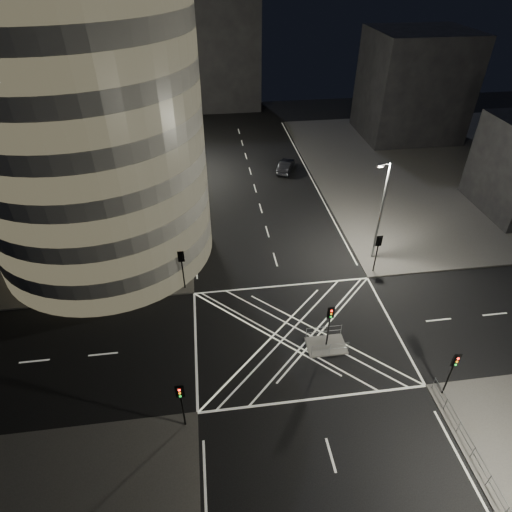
{
  "coord_description": "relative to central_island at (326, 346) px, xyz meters",
  "views": [
    {
      "loc": [
        -6.37,
        -22.91,
        25.4
      ],
      "look_at": [
        -2.34,
        6.83,
        3.0
      ],
      "focal_mm": 30.0,
      "sensor_mm": 36.0,
      "label": 1
    }
  ],
  "objects": [
    {
      "name": "ground",
      "position": [
        -2.0,
        1.5,
        -0.07
      ],
      "size": [
        120.0,
        120.0,
        0.0
      ],
      "primitive_type": "plane",
      "color": "black",
      "rests_on": "ground"
    },
    {
      "name": "sidewalk_far_left",
      "position": [
        -31.0,
        28.5,
        0.0
      ],
      "size": [
        42.0,
        42.0,
        0.15
      ],
      "primitive_type": "cube",
      "color": "#494745",
      "rests_on": "ground"
    },
    {
      "name": "sidewalk_far_right",
      "position": [
        27.0,
        28.5,
        0.0
      ],
      "size": [
        42.0,
        42.0,
        0.15
      ],
      "primitive_type": "cube",
      "color": "#494745",
      "rests_on": "ground"
    },
    {
      "name": "central_island",
      "position": [
        0.0,
        0.0,
        0.0
      ],
      "size": [
        3.0,
        2.0,
        0.15
      ],
      "primitive_type": "cube",
      "color": "slate",
      "rests_on": "ground"
    },
    {
      "name": "office_tower_curved",
      "position": [
        -22.74,
        20.24,
        12.58
      ],
      "size": [
        30.0,
        29.0,
        27.2
      ],
      "color": "gray",
      "rests_on": "sidewalk_far_left"
    },
    {
      "name": "office_block_rear",
      "position": [
        -24.0,
        43.5,
        11.07
      ],
      "size": [
        24.0,
        16.0,
        22.0
      ],
      "primitive_type": "cube",
      "color": "gray",
      "rests_on": "sidewalk_far_left"
    },
    {
      "name": "building_right_far",
      "position": [
        24.0,
        41.5,
        7.58
      ],
      "size": [
        14.0,
        12.0,
        15.0
      ],
      "primitive_type": "cube",
      "color": "black",
      "rests_on": "sidewalk_far_right"
    },
    {
      "name": "building_far_end",
      "position": [
        -6.0,
        59.5,
        8.93
      ],
      "size": [
        18.0,
        8.0,
        18.0
      ],
      "primitive_type": "cube",
      "color": "black",
      "rests_on": "ground"
    },
    {
      "name": "tree_a",
      "position": [
        -12.5,
        10.5,
        4.12
      ],
      "size": [
        4.63,
        4.63,
        6.71
      ],
      "color": "black",
      "rests_on": "sidewalk_far_left"
    },
    {
      "name": "tree_b",
      "position": [
        -12.5,
        16.5,
        5.37
      ],
      "size": [
        4.69,
        4.69,
        8.0
      ],
      "color": "black",
      "rests_on": "sidewalk_far_left"
    },
    {
      "name": "tree_c",
      "position": [
        -12.5,
        22.5,
        5.28
      ],
      "size": [
        4.83,
        4.83,
        7.99
      ],
      "color": "black",
      "rests_on": "sidewalk_far_left"
    },
    {
      "name": "tree_d",
      "position": [
        -12.5,
        28.5,
        4.47
      ],
      "size": [
        4.45,
        4.45,
        6.96
      ],
      "color": "black",
      "rests_on": "sidewalk_far_left"
    },
    {
      "name": "tree_e",
      "position": [
        -12.5,
        34.5,
        4.61
      ],
      "size": [
        3.95,
        3.95,
        6.82
      ],
      "color": "black",
      "rests_on": "sidewalk_far_left"
    },
    {
      "name": "traffic_signal_fl",
      "position": [
        -10.8,
        8.3,
        2.84
      ],
      "size": [
        0.55,
        0.22,
        4.0
      ],
      "color": "black",
      "rests_on": "sidewalk_far_left"
    },
    {
      "name": "traffic_signal_nl",
      "position": [
        -10.8,
        -5.3,
        2.84
      ],
      "size": [
        0.55,
        0.22,
        4.0
      ],
      "color": "black",
      "rests_on": "sidewalk_near_left"
    },
    {
      "name": "traffic_signal_fr",
      "position": [
        6.8,
        8.3,
        2.84
      ],
      "size": [
        0.55,
        0.22,
        4.0
      ],
      "color": "black",
      "rests_on": "sidewalk_far_right"
    },
    {
      "name": "traffic_signal_nr",
      "position": [
        6.8,
        -5.3,
        2.84
      ],
      "size": [
        0.55,
        0.22,
        4.0
      ],
      "color": "black",
      "rests_on": "sidewalk_near_right"
    },
    {
      "name": "traffic_signal_island",
      "position": [
        0.0,
        0.0,
        2.84
      ],
      "size": [
        0.55,
        0.22,
        4.0
      ],
      "color": "black",
      "rests_on": "central_island"
    },
    {
      "name": "street_lamp_left_near",
      "position": [
        -11.44,
        13.5,
        5.47
      ],
      "size": [
        1.25,
        0.25,
        10.0
      ],
      "color": "slate",
      "rests_on": "sidewalk_far_left"
    },
    {
      "name": "street_lamp_left_far",
      "position": [
        -11.44,
        31.5,
        5.47
      ],
      "size": [
        1.25,
        0.25,
        10.0
      ],
      "color": "slate",
      "rests_on": "sidewalk_far_left"
    },
    {
      "name": "street_lamp_right_far",
      "position": [
        7.44,
        10.5,
        5.47
      ],
      "size": [
        1.25,
        0.25,
        10.0
      ],
      "color": "slate",
      "rests_on": "sidewalk_far_right"
    },
    {
      "name": "railing_near_right",
      "position": [
        6.3,
        -10.65,
        0.62
      ],
      "size": [
        0.06,
        11.7,
        1.1
      ],
      "primitive_type": "cube",
      "color": "slate",
      "rests_on": "sidewalk_near_right"
    },
    {
      "name": "railing_island_south",
      "position": [
        0.0,
        -0.9,
        0.62
      ],
      "size": [
        2.8,
        0.06,
        1.1
      ],
      "primitive_type": "cube",
      "color": "slate",
      "rests_on": "central_island"
    },
    {
      "name": "railing_island_north",
      "position": [
        0.0,
        0.9,
        0.62
      ],
      "size": [
        2.8,
        0.06,
        1.1
      ],
      "primitive_type": "cube",
      "color": "slate",
      "rests_on": "central_island"
    },
    {
      "name": "sedan",
      "position": [
        2.73,
        30.88,
        0.69
      ],
      "size": [
        3.36,
        4.92,
        1.53
      ],
      "primitive_type": "imported",
      "rotation": [
        0.0,
        0.0,
        2.73
      ],
      "color": "black",
      "rests_on": "ground"
    }
  ]
}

